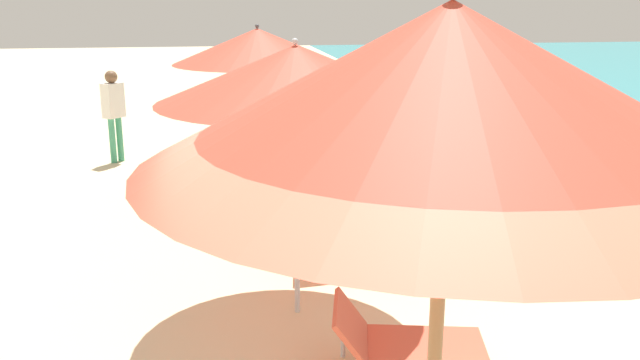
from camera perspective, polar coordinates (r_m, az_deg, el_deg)
umbrella_nearest at (r=2.09m, az=10.88°, el=7.75°), size 1.93×1.93×2.96m
umbrella_second at (r=5.89m, az=-2.12°, el=8.97°), size 2.46×2.46×2.57m
lounger_second_shoreside at (r=7.41m, az=4.12°, el=-5.34°), size 1.68×0.85×0.60m
lounger_second_inland at (r=5.42m, az=7.08°, el=-13.55°), size 1.31×0.92×0.61m
umbrella_farthest at (r=9.95m, az=-5.34°, el=11.27°), size 2.48×2.48×2.54m
lounger_farthest_shoreside at (r=11.57m, az=-1.37°, el=2.18°), size 1.48×0.96×0.63m
person_walking_near at (r=12.60m, az=-17.16°, el=5.95°), size 0.40×0.42×1.66m
beach_ball at (r=14.54m, az=10.99°, el=4.17°), size 0.34×0.34×0.34m
cooler_box at (r=8.13m, az=21.19°, el=-5.25°), size 0.55×0.47×0.39m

